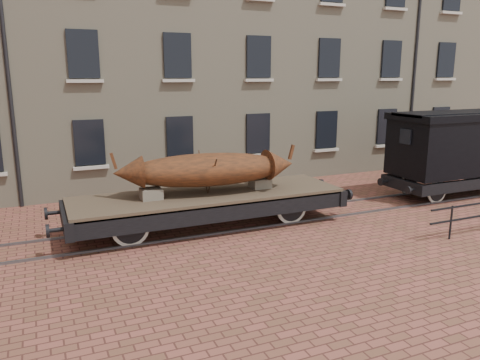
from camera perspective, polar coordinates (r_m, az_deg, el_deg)
name	(u,v)px	position (r m, az deg, el deg)	size (l,w,h in m)	color
ground	(294,216)	(16.01, 6.62, -4.34)	(90.00, 90.00, 0.00)	brown
warehouse_cream	(252,29)	(25.67, 1.42, 17.92)	(40.00, 10.19, 14.00)	tan
rail_track	(294,215)	(16.00, 6.62, -4.24)	(30.00, 1.52, 0.06)	#59595E
flatcar_wagon	(208,200)	(14.51, -3.88, -2.44)	(9.40, 2.55, 1.42)	#453824
iron_boat	(207,169)	(14.29, -3.99, 1.30)	(5.67, 2.13, 1.40)	brown
goods_van	(460,143)	(20.25, 25.21, 4.10)	(6.36, 2.32, 3.29)	black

